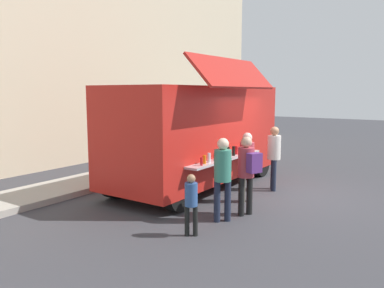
# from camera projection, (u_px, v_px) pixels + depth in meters

# --- Properties ---
(ground_plane) EXTENTS (60.00, 60.00, 0.00)m
(ground_plane) POSITION_uv_depth(u_px,v_px,m) (288.00, 196.00, 9.68)
(ground_plane) COLOR #38383D
(curb_strip) EXTENTS (28.00, 1.60, 0.15)m
(curb_strip) POSITION_uv_depth(u_px,v_px,m) (8.00, 202.00, 8.86)
(curb_strip) COLOR #9E998E
(curb_strip) RESTS_ON ground
(food_truck_main) EXTENTS (5.72, 2.90, 3.43)m
(food_truck_main) POSITION_uv_depth(u_px,v_px,m) (197.00, 132.00, 10.48)
(food_truck_main) COLOR red
(food_truck_main) RESTS_ON ground
(trash_bin) EXTENTS (0.60, 0.60, 0.95)m
(trash_bin) POSITION_uv_depth(u_px,v_px,m) (198.00, 147.00, 14.83)
(trash_bin) COLOR #306137
(trash_bin) RESTS_ON ground
(customer_front_ordering) EXTENTS (0.34, 0.34, 1.66)m
(customer_front_ordering) POSITION_uv_depth(u_px,v_px,m) (247.00, 161.00, 9.00)
(customer_front_ordering) COLOR #4F4B40
(customer_front_ordering) RESTS_ON ground
(customer_mid_with_backpack) EXTENTS (0.45, 0.55, 1.68)m
(customer_mid_with_backpack) POSITION_uv_depth(u_px,v_px,m) (247.00, 168.00, 7.98)
(customer_mid_with_backpack) COLOR black
(customer_mid_with_backpack) RESTS_ON ground
(customer_rear_waiting) EXTENTS (0.35, 0.35, 1.70)m
(customer_rear_waiting) POSITION_uv_depth(u_px,v_px,m) (223.00, 172.00, 7.62)
(customer_rear_waiting) COLOR #1D2439
(customer_rear_waiting) RESTS_ON ground
(customer_extra_browsing) EXTENTS (0.35, 0.35, 1.70)m
(customer_extra_browsing) POSITION_uv_depth(u_px,v_px,m) (274.00, 152.00, 10.10)
(customer_extra_browsing) COLOR #1D2438
(customer_extra_browsing) RESTS_ON ground
(child_near_queue) EXTENTS (0.23, 0.23, 1.15)m
(child_near_queue) POSITION_uv_depth(u_px,v_px,m) (191.00, 199.00, 6.88)
(child_near_queue) COLOR black
(child_near_queue) RESTS_ON ground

